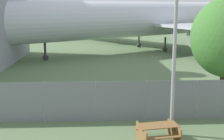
{
  "coord_description": "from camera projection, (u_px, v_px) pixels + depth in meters",
  "views": [
    {
      "loc": [
        -2.5,
        -5.12,
        5.69
      ],
      "look_at": [
        -1.58,
        12.77,
        2.0
      ],
      "focal_mm": 50.0,
      "sensor_mm": 36.0,
      "label": 1
    }
  ],
  "objects": [
    {
      "name": "perimeter_fence",
      "position": [
        146.0,
        101.0,
        15.63
      ],
      "size": [
        56.07,
        0.07,
        2.06
      ],
      "color": "gray",
      "rests_on": "ground"
    },
    {
      "name": "light_mast",
      "position": [
        175.0,
        43.0,
        13.26
      ],
      "size": [
        0.44,
        0.44,
        6.63
      ],
      "color": "#99999E",
      "rests_on": "ground"
    },
    {
      "name": "airplane",
      "position": [
        143.0,
        19.0,
        39.97
      ],
      "size": [
        44.73,
        37.16,
        12.84
      ],
      "rotation": [
        0.0,
        0.0,
        -2.6
      ],
      "color": "silver",
      "rests_on": "ground"
    },
    {
      "name": "picnic_bench_near_cabin",
      "position": [
        158.0,
        131.0,
        13.22
      ],
      "size": [
        1.87,
        1.65,
        0.76
      ],
      "rotation": [
        0.0,
        0.0,
        0.16
      ],
      "color": "brown",
      "rests_on": "ground"
    }
  ]
}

